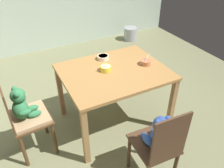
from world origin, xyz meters
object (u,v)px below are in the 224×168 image
at_px(porridge_bowl_cream_far_center, 103,57).
at_px(metal_pail, 130,34).
at_px(teddy_chair_near_front, 158,140).
at_px(porridge_bowl_terracotta_near_right, 146,62).
at_px(dining_table, 114,78).
at_px(porridge_bowl_yellow_center, 106,68).
at_px(teddy_chair_near_left, 24,112).

bearing_deg(porridge_bowl_cream_far_center, metal_pail, 50.34).
relative_size(teddy_chair_near_front, porridge_bowl_cream_far_center, 6.66).
distance_m(porridge_bowl_terracotta_near_right, metal_pail, 2.56).
relative_size(dining_table, porridge_bowl_yellow_center, 9.27).
bearing_deg(teddy_chair_near_front, porridge_bowl_cream_far_center, 0.57).
bearing_deg(teddy_chair_near_left, porridge_bowl_terracotta_near_right, -5.36).
distance_m(teddy_chair_near_left, porridge_bowl_terracotta_near_right, 1.43).
bearing_deg(porridge_bowl_terracotta_near_right, teddy_chair_near_front, -116.60).
height_order(porridge_bowl_yellow_center, porridge_bowl_cream_far_center, porridge_bowl_yellow_center).
xyz_separation_m(dining_table, teddy_chair_near_front, (-0.04, -0.91, -0.11)).
bearing_deg(teddy_chair_near_front, dining_table, 0.24).
height_order(teddy_chair_near_front, metal_pail, teddy_chair_near_front).
xyz_separation_m(dining_table, metal_pail, (1.54, 2.15, -0.52)).
bearing_deg(dining_table, teddy_chair_near_left, -179.77).
height_order(porridge_bowl_yellow_center, porridge_bowl_terracotta_near_right, porridge_bowl_yellow_center).
distance_m(teddy_chair_near_left, metal_pail, 3.37).
relative_size(teddy_chair_near_left, metal_pail, 3.21).
distance_m(teddy_chair_near_left, porridge_bowl_cream_far_center, 1.09).
relative_size(porridge_bowl_yellow_center, porridge_bowl_terracotta_near_right, 1.00).
height_order(dining_table, porridge_bowl_cream_far_center, porridge_bowl_cream_far_center).
relative_size(teddy_chair_near_front, teddy_chair_near_left, 1.01).
bearing_deg(porridge_bowl_cream_far_center, porridge_bowl_terracotta_near_right, -41.68).
bearing_deg(teddy_chair_near_front, teddy_chair_near_left, 49.93).
relative_size(teddy_chair_near_front, porridge_bowl_yellow_center, 7.42).
height_order(dining_table, teddy_chair_near_left, teddy_chair_near_left).
xyz_separation_m(teddy_chair_near_left, metal_pail, (2.56, 2.15, -0.41)).
height_order(teddy_chair_near_left, metal_pail, teddy_chair_near_left).
relative_size(teddy_chair_near_left, porridge_bowl_terracotta_near_right, 7.37).
bearing_deg(dining_table, teddy_chair_near_front, -92.76).
distance_m(porridge_bowl_yellow_center, porridge_bowl_cream_far_center, 0.28).
bearing_deg(porridge_bowl_cream_far_center, teddy_chair_near_left, -163.39).
height_order(teddy_chair_near_left, porridge_bowl_yellow_center, teddy_chair_near_left).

